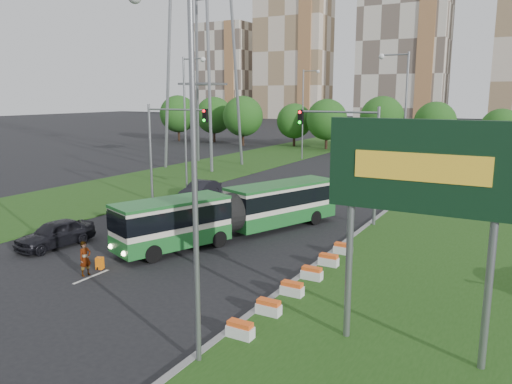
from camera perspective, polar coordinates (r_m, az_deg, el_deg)
The scene contains 19 objects.
ground at distance 28.40m, azimuth -5.14°, elevation -6.92°, with size 360.00×360.00×0.00m, color black.
grass_median at distance 31.57m, azimuth 23.90°, elevation -5.86°, with size 14.00×60.00×0.15m, color #204614.
median_kerb at distance 32.81m, azimuth 11.73°, elevation -4.47°, with size 0.30×60.00×0.18m, color gray.
left_verge at distance 58.47m, azimuth -5.98°, elevation 2.46°, with size 12.00×110.00×0.10m, color #204614.
lane_markings at distance 46.88m, azimuth 5.61°, elevation 0.26°, with size 0.20×100.00×0.01m, color beige, non-canonical shape.
flower_planters at distance 23.10m, azimuth 5.32°, elevation -10.04°, with size 1.10×11.50×0.60m, color silver, non-canonical shape.
billboard at distance 16.75m, azimuth 18.28°, elevation 1.62°, with size 6.00×0.37×8.00m.
traffic_mast_median at distance 34.11m, azimuth 11.06°, elevation 5.15°, with size 5.76×0.32×8.00m.
traffic_mast_left at distance 40.60m, azimuth -10.29°, elevation 6.09°, with size 5.76×0.32×8.00m.
street_lamps at distance 37.20m, azimuth -0.44°, elevation 6.83°, with size 36.00×60.00×12.00m, color gray, non-canonical shape.
tree_line at distance 77.56m, azimuth 25.36°, elevation 6.88°, with size 120.00×8.00×9.00m, color #184713, non-canonical shape.
apartment_tower_west at distance 190.67m, azimuth 4.28°, elevation 15.63°, with size 26.00×15.00×48.00m, color beige.
apartment_tower_cwest at distance 177.76m, azimuth 16.56°, elevation 16.20°, with size 28.00×15.00×52.00m, color beige.
midrise_west at distance 204.76m, azimuth -3.60°, elevation 13.64°, with size 22.00×14.00×36.00m, color beige.
articulated_bus at distance 31.20m, azimuth -2.63°, elevation -2.22°, with size 2.45×15.70×2.59m.
car_left_near at distance 31.41m, azimuth -21.96°, elevation -4.44°, with size 1.86×4.63×1.58m, color black.
car_left_far at distance 42.67m, azimuth -6.37°, elevation 0.23°, with size 1.64×4.70×1.55m, color black.
pedestrian at distance 26.00m, azimuth -18.94°, elevation -7.20°, with size 0.63×0.42×1.74m, color gray.
shopping_trolley at distance 26.88m, azimuth -17.43°, elevation -7.77°, with size 0.36×0.38×0.61m.
Camera 1 is at (15.30, -22.27, 8.75)m, focal length 35.00 mm.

